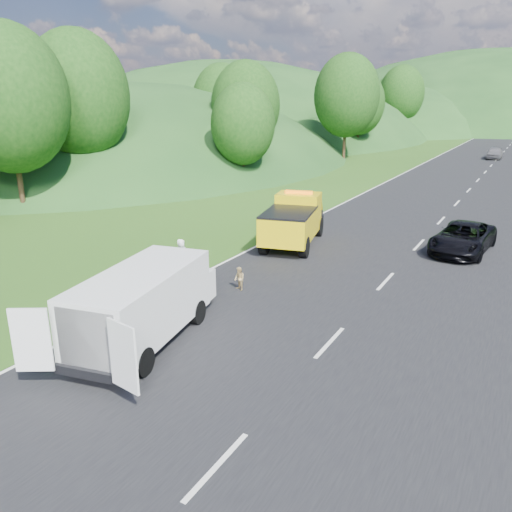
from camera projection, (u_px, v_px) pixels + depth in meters
The scene contains 12 objects.
ground at pixel (272, 301), 17.86m from camera, with size 320.00×320.00×0.00m, color #38661E.
road_surface at pixel (485, 172), 49.67m from camera, with size 14.00×200.00×0.02m, color black.
tree_line_left at pixel (344, 147), 76.62m from camera, with size 14.00×140.00×14.00m, color #2B5519, non-canonical shape.
tow_truck at pixel (294, 220), 24.56m from camera, with size 3.41×6.17×2.51m.
white_van at pixel (145, 302), 14.54m from camera, with size 3.88×6.71×2.24m.
woman at pixel (184, 281), 19.84m from camera, with size 0.62×0.45×1.71m, color white.
child at pixel (239, 291), 18.86m from camera, with size 0.44×0.34×0.91m, color tan.
worker at pixel (145, 347), 14.53m from camera, with size 1.03×0.59×1.60m, color black.
suitcase at pixel (178, 264), 21.03m from camera, with size 0.34×0.19×0.55m, color brown.
spare_tire at pixel (138, 369), 13.39m from camera, with size 0.62×0.62×0.20m, color black.
passing_suv at pixel (461, 252), 23.63m from camera, with size 2.28×4.95×1.37m, color black.
dist_car_a at pixel (494, 159), 60.80m from camera, with size 1.68×4.17×1.42m, color #58565C.
Camera 1 is at (7.66, -14.69, 6.89)m, focal length 35.00 mm.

